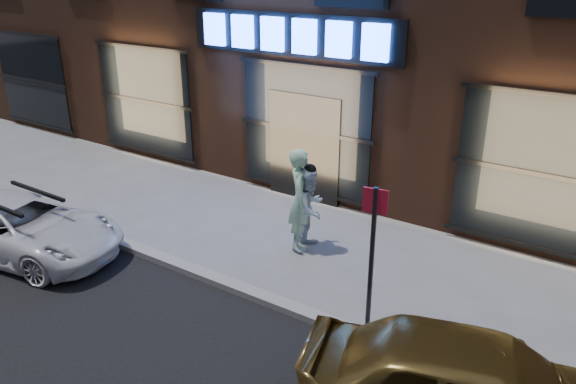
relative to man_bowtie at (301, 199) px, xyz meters
The scene contains 6 objects.
ground 2.47m from the man_bowtie, 121.78° to the right, with size 90.00×90.00×0.00m, color slate.
curb 2.44m from the man_bowtie, 121.78° to the right, with size 60.00×0.25×0.12m, color gray.
man_bowtie is the anchor object (origin of this frame).
man_cap 0.23m from the man_bowtie, 16.82° to the left, with size 0.78×0.60×1.60m, color white.
white_suv 5.13m from the man_bowtie, 142.80° to the right, with size 1.76×3.81×1.06m, color white.
sign_post 2.77m from the man_bowtie, 36.18° to the right, with size 0.36×0.08×2.23m.
Camera 1 is at (6.30, -6.11, 5.04)m, focal length 35.00 mm.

